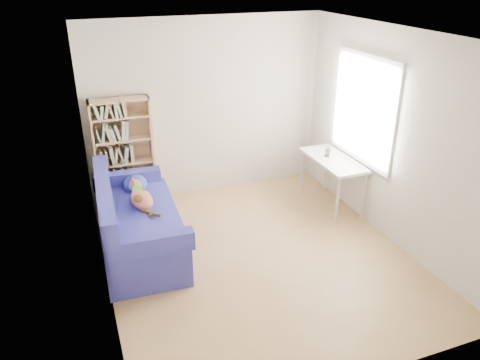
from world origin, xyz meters
The scene contains 6 objects.
ground centered at (0.00, 0.00, 0.00)m, with size 4.00×4.00×0.00m, color #A27949.
room_shell centered at (0.10, 0.03, 1.64)m, with size 3.54×4.04×2.62m.
sofa centered at (-1.32, 0.70, 0.35)m, with size 0.99×1.93×0.94m.
bookshelf centered at (-1.25, 1.86, 0.74)m, with size 0.80×0.25×1.61m.
desk centered at (1.48, 0.83, 0.67)m, with size 0.51×1.11×0.75m.
pen_cup centered at (1.45, 0.94, 0.81)m, with size 0.08×0.08×0.15m.
Camera 1 is at (-1.87, -4.36, 3.24)m, focal length 35.00 mm.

